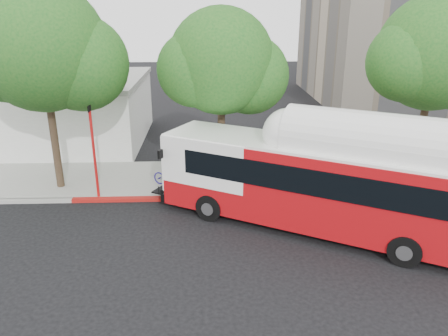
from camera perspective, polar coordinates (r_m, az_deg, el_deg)
The scene contains 10 objects.
ground at distance 17.17m, azimuth 3.76°, elevation -9.37°, with size 120.00×120.00×0.00m, color black.
sidewalk at distance 23.00m, azimuth 2.11°, elevation -1.21°, with size 60.00×5.00×0.15m, color gray.
curb_strip at distance 20.61m, azimuth 2.65°, elevation -3.85°, with size 60.00×0.30×0.15m, color gray.
red_curb_segment at distance 20.57m, azimuth -5.72°, elevation -3.96°, with size 10.00×0.32×0.16m, color #9D1511.
street_tree_left at distance 21.59m, azimuth -21.37°, elevation 13.93°, with size 6.67×5.80×9.74m.
street_tree_mid at distance 21.09m, azimuth 0.75°, elevation 13.23°, with size 5.75×5.00×8.62m.
street_tree_right at distance 23.63m, azimuth 26.56°, elevation 12.78°, with size 6.21×5.40×9.18m.
low_commercial_bldg at distance 31.98m, azimuth -25.07°, elevation 6.91°, with size 16.20×10.20×4.25m.
transit_bus at distance 17.56m, azimuth 12.21°, elevation -2.30°, with size 13.03×8.67×4.03m.
signal_pole at distance 20.62m, azimuth -16.61°, elevation 1.90°, with size 0.13×0.42×4.45m.
Camera 1 is at (-1.72, -14.85, 8.45)m, focal length 35.00 mm.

